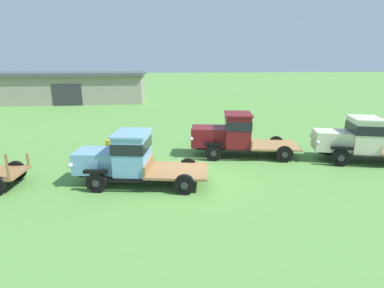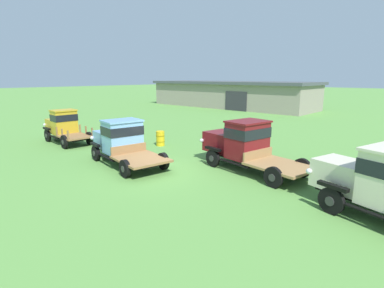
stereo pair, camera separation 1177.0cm
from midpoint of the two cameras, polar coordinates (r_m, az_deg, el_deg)
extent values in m
plane|color=#5B9342|center=(12.24, 18.11, -10.00)|extent=(240.00, 240.00, 0.00)
cube|color=gray|center=(42.18, 14.83, 8.27)|extent=(23.71, 7.16, 3.25)
cube|color=#474C51|center=(42.09, 14.98, 10.72)|extent=(24.31, 7.96, 0.36)
cube|color=#2D2D33|center=(37.40, 17.00, 6.97)|extent=(3.20, 0.08, 2.40)
cylinder|color=black|center=(18.10, -14.04, -1.01)|extent=(0.84, 0.20, 0.83)
cylinder|color=#2D2D2D|center=(18.06, -14.29, -1.06)|extent=(0.29, 0.05, 0.29)
cylinder|color=black|center=(18.91, -9.89, -0.23)|extent=(0.84, 0.20, 0.83)
cylinder|color=#2D2D2D|center=(18.96, -9.66, -0.19)|extent=(0.29, 0.05, 0.29)
cylinder|color=black|center=(15.78, -8.85, -2.79)|extent=(0.84, 0.20, 0.83)
cylinder|color=#2D2D2D|center=(15.73, -9.12, -2.85)|extent=(0.29, 0.05, 0.29)
cylinder|color=black|center=(16.71, -4.40, -1.80)|extent=(0.84, 0.20, 0.83)
cylinder|color=#2D2D2D|center=(16.76, -4.16, -1.74)|extent=(0.29, 0.05, 0.29)
cube|color=black|center=(17.45, -9.71, -1.04)|extent=(4.19, 1.11, 0.12)
cube|color=gold|center=(18.56, -12.37, 1.23)|extent=(1.59, 1.20, 0.86)
cube|color=silver|center=(19.19, -13.53, 1.41)|extent=(0.11, 0.88, 0.65)
sphere|color=silver|center=(18.90, -15.10, 1.35)|extent=(0.20, 0.20, 0.20)
sphere|color=silver|center=(19.49, -12.05, 1.85)|extent=(0.20, 0.20, 0.20)
cube|color=black|center=(18.00, -14.11, 0.43)|extent=(0.97, 0.26, 0.12)
cube|color=black|center=(18.82, -9.94, 1.16)|extent=(0.97, 0.26, 0.12)
cube|color=gold|center=(17.45, -10.21, 1.70)|extent=(1.10, 1.45, 1.52)
cube|color=black|center=(17.38, -10.25, 2.81)|extent=(1.15, 1.49, 0.43)
cube|color=gold|center=(17.31, -10.31, 4.31)|extent=(1.21, 1.52, 0.08)
cube|color=black|center=(17.13, -12.06, -1.47)|extent=(1.44, 0.22, 0.05)
cube|color=black|center=(17.97, -7.87, -0.64)|extent=(1.44, 0.22, 0.05)
cube|color=olive|center=(16.41, -7.20, -1.44)|extent=(2.04, 1.70, 0.10)
cube|color=olive|center=(16.62, -11.13, -0.29)|extent=(0.08, 0.08, 0.53)
cube|color=olive|center=(17.46, -6.99, 0.48)|extent=(0.08, 0.08, 0.53)
cube|color=olive|center=(15.91, -9.40, -0.80)|extent=(0.08, 0.08, 0.53)
cube|color=olive|center=(16.79, -5.18, 0.03)|extent=(0.08, 0.08, 0.53)
cube|color=olive|center=(15.21, -7.51, -1.36)|extent=(0.08, 0.08, 0.53)
cube|color=olive|center=(16.13, -3.21, -0.47)|extent=(0.08, 0.08, 0.53)
cylinder|color=black|center=(13.11, 1.33, -5.95)|extent=(0.82, 0.32, 0.80)
cylinder|color=#2D2D2D|center=(13.04, 0.96, -6.05)|extent=(0.28, 0.07, 0.28)
cylinder|color=black|center=(14.36, 7.36, -4.37)|extent=(0.82, 0.32, 0.80)
cylinder|color=#2D2D2D|center=(14.44, 7.66, -4.29)|extent=(0.28, 0.07, 0.28)
cylinder|color=black|center=(10.87, 12.96, -10.33)|extent=(0.82, 0.32, 0.80)
cylinder|color=#2D2D2D|center=(10.79, 12.59, -10.48)|extent=(0.28, 0.07, 0.28)
cylinder|color=black|center=(12.35, 18.73, -7.84)|extent=(0.82, 0.32, 0.80)
cylinder|color=#2D2D2D|center=(12.44, 19.01, -7.71)|extent=(0.28, 0.07, 0.28)
cube|color=black|center=(12.64, 9.33, -6.45)|extent=(5.04, 1.85, 0.12)
cube|color=#70A3D1|center=(13.73, 3.80, -2.61)|extent=(1.91, 1.62, 0.86)
cube|color=silver|center=(14.35, 1.60, -2.10)|extent=(0.23, 1.06, 0.64)
sphere|color=silver|center=(13.90, -0.74, -2.31)|extent=(0.20, 0.20, 0.20)
sphere|color=silver|center=(14.80, 3.75, -1.40)|extent=(0.20, 0.20, 0.20)
cube|color=black|center=(12.97, 1.34, -4.07)|extent=(0.94, 0.35, 0.12)
cube|color=black|center=(14.24, 7.41, -2.64)|extent=(0.94, 0.35, 0.12)
cube|color=#70A3D1|center=(12.63, 8.27, -2.44)|extent=(1.48, 1.89, 1.56)
cube|color=black|center=(12.54, 8.32, -0.88)|extent=(1.54, 1.93, 0.44)
cube|color=#70A3D1|center=(12.44, 8.39, 1.22)|extent=(1.62, 1.98, 0.08)
cube|color=black|center=(12.16, 5.42, -7.22)|extent=(1.71, 0.42, 0.05)
cube|color=black|center=(13.48, 11.34, -5.41)|extent=(1.71, 0.42, 0.05)
cube|color=olive|center=(11.73, 14.65, -7.68)|extent=(2.72, 2.35, 0.10)
cube|color=olive|center=(12.35, 10.38, -5.30)|extent=(0.38, 1.83, 0.44)
cylinder|color=black|center=(13.62, 27.68, -6.63)|extent=(0.86, 0.30, 0.84)
cylinder|color=#2D2D2D|center=(13.54, 27.51, -6.73)|extent=(0.30, 0.08, 0.30)
cylinder|color=black|center=(15.40, 30.82, -4.85)|extent=(0.86, 0.30, 0.84)
cylinder|color=#2D2D2D|center=(15.49, 30.95, -4.77)|extent=(0.30, 0.08, 0.30)
cylinder|color=black|center=(12.73, 42.44, -9.90)|extent=(0.86, 0.30, 0.84)
cylinder|color=#2D2D2D|center=(12.64, 42.36, -10.03)|extent=(0.30, 0.08, 0.30)
cylinder|color=black|center=(14.62, 43.84, -7.54)|extent=(0.86, 0.30, 0.84)
cylinder|color=#2D2D2D|center=(14.71, 43.90, -7.44)|extent=(0.30, 0.08, 0.30)
cube|color=black|center=(13.99, 35.56, -6.74)|extent=(5.26, 1.93, 0.12)
cube|color=maroon|center=(14.43, 28.65, -3.08)|extent=(1.99, 1.67, 0.98)
cube|color=silver|center=(14.79, 25.58, -2.61)|extent=(0.24, 1.09, 0.73)
sphere|color=silver|center=(14.12, 24.20, -2.85)|extent=(0.20, 0.20, 0.20)
sphere|color=silver|center=(15.43, 26.84, -1.85)|extent=(0.20, 0.20, 0.20)
cube|color=black|center=(13.48, 27.89, -4.73)|extent=(0.99, 0.36, 0.12)
cube|color=black|center=(15.28, 31.02, -3.16)|extent=(0.99, 0.36, 0.12)
cube|color=maroon|center=(13.86, 34.53, -2.93)|extent=(1.53, 1.94, 1.66)
cube|color=black|center=(13.78, 34.72, -1.44)|extent=(1.58, 1.99, 0.46)
cube|color=maroon|center=(13.68, 34.98, 0.58)|extent=(1.67, 2.04, 0.08)
cube|color=black|center=(13.17, 33.21, -7.64)|extent=(1.76, 0.43, 0.05)
cube|color=black|center=(14.97, 35.71, -5.69)|extent=(1.76, 0.43, 0.05)
cube|color=#9E7547|center=(13.66, 41.73, -7.57)|extent=(2.85, 2.43, 0.10)
cube|color=#9E7547|center=(13.83, 36.86, -5.65)|extent=(0.39, 1.89, 0.44)
cylinder|color=black|center=(12.26, 54.08, -12.63)|extent=(0.88, 0.37, 0.87)
cylinder|color=#2D2D2D|center=(12.18, 54.04, -12.77)|extent=(0.30, 0.11, 0.30)
cylinder|color=black|center=(14.04, 54.69, -10.10)|extent=(0.88, 0.37, 0.87)
cylinder|color=#2D2D2D|center=(14.12, 54.71, -10.00)|extent=(0.30, 0.11, 0.30)
cube|color=beige|center=(12.97, 53.79, -8.51)|extent=(1.97, 1.71, 0.96)
cube|color=silver|center=(13.03, 50.23, -8.01)|extent=(0.33, 1.01, 0.72)
sphere|color=silver|center=(12.34, 49.76, -8.50)|extent=(0.20, 0.20, 0.20)
sphere|color=silver|center=(13.69, 50.67, -6.97)|extent=(0.20, 0.20, 0.20)
cube|color=black|center=(12.11, 54.49, -10.52)|extent=(1.02, 0.46, 0.12)
cube|color=black|center=(13.90, 55.05, -8.23)|extent=(1.02, 0.46, 0.12)
cube|color=black|center=(12.31, 60.41, -13.47)|extent=(1.72, 0.60, 0.05)
cylinder|color=gold|center=(16.74, 11.33, -1.82)|extent=(0.52, 0.52, 0.93)
cylinder|color=#896E0F|center=(16.69, 11.36, -1.21)|extent=(0.55, 0.55, 0.03)
cylinder|color=#896E0F|center=(16.78, 11.31, -2.43)|extent=(0.55, 0.55, 0.03)
camera|label=1|loc=(5.89, -65.23, 8.65)|focal=28.00mm
camera|label=2|loc=(5.89, 114.77, -8.65)|focal=28.00mm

